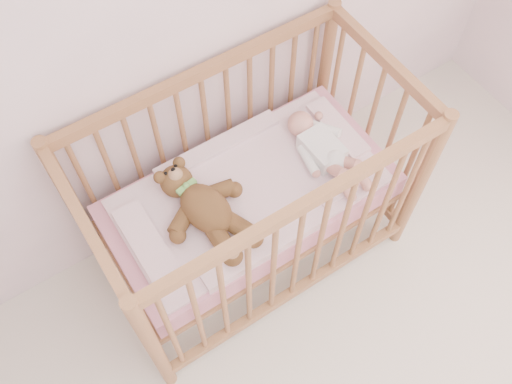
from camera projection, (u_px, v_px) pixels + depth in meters
wall_back at (113, 12)px, 1.82m from camera, size 4.00×0.02×2.70m
crib at (250, 198)px, 2.45m from camera, size 1.36×0.76×1.00m
mattress at (250, 200)px, 2.47m from camera, size 1.22×0.62×0.13m
blanket at (250, 191)px, 2.40m from camera, size 1.10×0.58×0.06m
baby at (322, 146)px, 2.43m from camera, size 0.27×0.52×0.12m
teddy_bear at (206, 209)px, 2.26m from camera, size 0.48×0.61×0.15m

